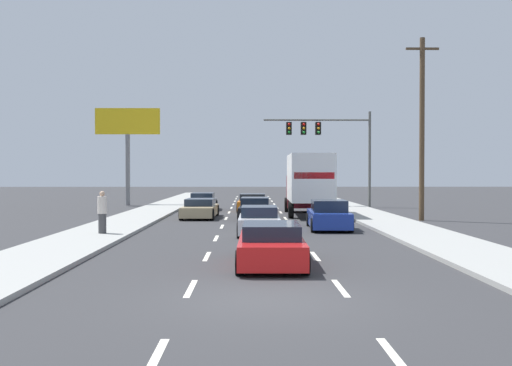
# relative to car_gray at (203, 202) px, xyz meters

# --- Properties ---
(ground_plane) EXTENTS (140.00, 140.00, 0.00)m
(ground_plane) POSITION_rel_car_gray_xyz_m (3.63, -3.51, -0.56)
(ground_plane) COLOR #333335
(sidewalk_right) EXTENTS (3.05, 80.00, 0.14)m
(sidewalk_right) POSITION_rel_car_gray_xyz_m (10.40, -8.51, -0.49)
(sidewalk_right) COLOR #9E9E99
(sidewalk_right) RESTS_ON ground_plane
(sidewalk_left) EXTENTS (3.05, 80.00, 0.14)m
(sidewalk_left) POSITION_rel_car_gray_xyz_m (-3.15, -8.51, -0.49)
(sidewalk_left) COLOR #9E9E99
(sidewalk_left) RESTS_ON ground_plane
(lane_markings) EXTENTS (3.54, 62.00, 0.01)m
(lane_markings) POSITION_rel_car_gray_xyz_m (3.63, -7.37, -0.56)
(lane_markings) COLOR silver
(lane_markings) RESTS_ON ground_plane
(car_gray) EXTENTS (1.86, 4.33, 1.21)m
(car_gray) POSITION_rel_car_gray_xyz_m (0.00, 0.00, 0.00)
(car_gray) COLOR slate
(car_gray) RESTS_ON ground_plane
(car_tan) EXTENTS (2.01, 4.71, 1.11)m
(car_tan) POSITION_rel_car_gray_xyz_m (0.39, -6.89, -0.04)
(car_tan) COLOR tan
(car_tan) RESTS_ON ground_plane
(car_orange) EXTENTS (2.12, 4.41, 1.20)m
(car_orange) POSITION_rel_car_gray_xyz_m (3.48, -1.33, -0.02)
(car_orange) COLOR orange
(car_orange) RESTS_ON ground_plane
(car_black) EXTENTS (1.96, 4.36, 1.24)m
(car_black) POSITION_rel_car_gray_xyz_m (3.58, -8.07, 0.01)
(car_black) COLOR black
(car_black) RESTS_ON ground_plane
(car_white) EXTENTS (1.84, 4.10, 1.20)m
(car_white) POSITION_rel_car_gray_xyz_m (3.67, -15.87, -0.00)
(car_white) COLOR white
(car_white) RESTS_ON ground_plane
(car_red) EXTENTS (1.96, 4.51, 1.19)m
(car_red) POSITION_rel_car_gray_xyz_m (3.87, -24.02, -0.00)
(car_red) COLOR red
(car_red) RESTS_ON ground_plane
(box_truck) EXTENTS (2.79, 8.32, 3.71)m
(box_truck) POSITION_rel_car_gray_xyz_m (6.87, -5.18, 1.52)
(box_truck) COLOR white
(box_truck) RESTS_ON ground_plane
(car_blue) EXTENTS (1.98, 4.20, 1.36)m
(car_blue) POSITION_rel_car_gray_xyz_m (6.94, -13.72, 0.05)
(car_blue) COLOR #1E389E
(car_blue) RESTS_ON ground_plane
(traffic_signal_mast) EXTENTS (8.19, 0.69, 7.28)m
(traffic_signal_mast) POSITION_rel_car_gray_xyz_m (8.79, 3.52, 4.92)
(traffic_signal_mast) COLOR #595B56
(traffic_signal_mast) RESTS_ON ground_plane
(utility_pole_mid) EXTENTS (1.80, 0.28, 9.99)m
(utility_pole_mid) POSITION_rel_car_gray_xyz_m (12.70, -8.92, 4.57)
(utility_pole_mid) COLOR brown
(utility_pole_mid) RESTS_ON ground_plane
(roadside_billboard) EXTENTS (5.15, 0.36, 7.77)m
(roadside_billboard) POSITION_rel_car_gray_xyz_m (-6.46, 5.82, 5.17)
(roadside_billboard) COLOR slate
(roadside_billboard) RESTS_ON ground_plane
(pedestrian_near_corner) EXTENTS (0.38, 0.38, 1.73)m
(pedestrian_near_corner) POSITION_rel_car_gray_xyz_m (-2.77, -16.73, 0.44)
(pedestrian_near_corner) COLOR #3F3F42
(pedestrian_near_corner) RESTS_ON sidewalk_left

